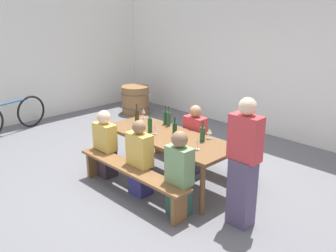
% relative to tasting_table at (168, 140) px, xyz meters
% --- Properties ---
extents(ground_plane, '(24.00, 24.00, 0.00)m').
position_rel_tasting_table_xyz_m(ground_plane, '(0.00, 0.00, -0.68)').
color(ground_plane, slate).
extents(back_wall, '(14.00, 0.20, 3.20)m').
position_rel_tasting_table_xyz_m(back_wall, '(0.00, 3.13, 0.92)').
color(back_wall, silver).
rests_on(back_wall, ground).
extents(side_wall, '(0.20, 6.65, 3.20)m').
position_rel_tasting_table_xyz_m(side_wall, '(-4.57, 0.00, 0.92)').
color(side_wall, silver).
rests_on(side_wall, ground).
extents(tasting_table, '(2.19, 0.85, 0.75)m').
position_rel_tasting_table_xyz_m(tasting_table, '(0.00, 0.00, 0.00)').
color(tasting_table, brown).
rests_on(tasting_table, ground).
extents(bench_near, '(2.09, 0.30, 0.45)m').
position_rel_tasting_table_xyz_m(bench_near, '(0.00, -0.73, -0.32)').
color(bench_near, brown).
rests_on(bench_near, ground).
extents(bench_far, '(2.09, 0.30, 0.45)m').
position_rel_tasting_table_xyz_m(bench_far, '(0.00, 0.73, -0.32)').
color(bench_far, brown).
rests_on(bench_far, ground).
extents(wine_bottle_0, '(0.07, 0.07, 0.32)m').
position_rel_tasting_table_xyz_m(wine_bottle_0, '(-0.43, 0.35, 0.19)').
color(wine_bottle_0, '#194723').
rests_on(wine_bottle_0, tasting_table).
extents(wine_bottle_1, '(0.07, 0.07, 0.33)m').
position_rel_tasting_table_xyz_m(wine_bottle_1, '(-0.33, 0.34, 0.19)').
color(wine_bottle_1, '#234C2D').
rests_on(wine_bottle_1, tasting_table).
extents(wine_bottle_2, '(0.07, 0.07, 0.30)m').
position_rel_tasting_table_xyz_m(wine_bottle_2, '(0.52, 0.18, 0.18)').
color(wine_bottle_2, '#234C2D').
rests_on(wine_bottle_2, tasting_table).
extents(wine_bottle_3, '(0.07, 0.07, 0.32)m').
position_rel_tasting_table_xyz_m(wine_bottle_3, '(-0.82, 0.07, 0.19)').
color(wine_bottle_3, '#332814').
rests_on(wine_bottle_3, tasting_table).
extents(wine_bottle_4, '(0.07, 0.07, 0.30)m').
position_rel_tasting_table_xyz_m(wine_bottle_4, '(0.10, 0.04, 0.18)').
color(wine_bottle_4, '#143319').
rests_on(wine_bottle_4, tasting_table).
extents(wine_bottle_5, '(0.07, 0.07, 0.31)m').
position_rel_tasting_table_xyz_m(wine_bottle_5, '(-0.30, -0.09, 0.19)').
color(wine_bottle_5, '#194723').
rests_on(wine_bottle_5, tasting_table).
extents(wine_glass_0, '(0.06, 0.06, 0.18)m').
position_rel_tasting_table_xyz_m(wine_glass_0, '(0.69, -0.11, 0.20)').
color(wine_glass_0, silver).
rests_on(wine_glass_0, tasting_table).
extents(wine_glass_1, '(0.06, 0.06, 0.18)m').
position_rel_tasting_table_xyz_m(wine_glass_1, '(-0.93, 0.32, 0.20)').
color(wine_glass_1, silver).
rests_on(wine_glass_1, tasting_table).
extents(wine_glass_2, '(0.07, 0.07, 0.16)m').
position_rel_tasting_table_xyz_m(wine_glass_2, '(-0.59, -0.03, 0.19)').
color(wine_glass_2, silver).
rests_on(wine_glass_2, tasting_table).
extents(wine_glass_3, '(0.08, 0.08, 0.16)m').
position_rel_tasting_table_xyz_m(wine_glass_3, '(0.52, 0.34, 0.19)').
color(wine_glass_3, silver).
rests_on(wine_glass_3, tasting_table).
extents(wine_glass_4, '(0.06, 0.06, 0.16)m').
position_rel_tasting_table_xyz_m(wine_glass_4, '(-0.18, -0.09, 0.19)').
color(wine_glass_4, silver).
rests_on(wine_glass_4, tasting_table).
extents(seated_guest_near_0, '(0.39, 0.24, 1.09)m').
position_rel_tasting_table_xyz_m(seated_guest_near_0, '(-0.82, -0.58, -0.16)').
color(seated_guest_near_0, '#362934').
rests_on(seated_guest_near_0, ground).
extents(seated_guest_near_1, '(0.39, 0.24, 1.12)m').
position_rel_tasting_table_xyz_m(seated_guest_near_1, '(0.02, -0.58, -0.15)').
color(seated_guest_near_1, navy).
rests_on(seated_guest_near_1, ground).
extents(seated_guest_near_2, '(0.35, 0.24, 1.16)m').
position_rel_tasting_table_xyz_m(seated_guest_near_2, '(0.80, -0.58, -0.12)').
color(seated_guest_near_2, '#2E564B').
rests_on(seated_guest_near_2, ground).
extents(seated_guest_far_0, '(0.36, 0.24, 1.12)m').
position_rel_tasting_table_xyz_m(seated_guest_far_0, '(0.03, 0.58, -0.15)').
color(seated_guest_far_0, '#4B415B').
rests_on(seated_guest_far_0, ground).
extents(standing_host, '(0.39, 0.24, 1.64)m').
position_rel_tasting_table_xyz_m(standing_host, '(1.50, -0.19, 0.12)').
color(standing_host, '#514564').
rests_on(standing_host, ground).
extents(wine_barrel, '(0.71, 0.71, 0.68)m').
position_rel_tasting_table_xyz_m(wine_barrel, '(-3.31, 2.08, -0.34)').
color(wine_barrel, olive).
rests_on(wine_barrel, ground).
extents(parked_bicycle_0, '(0.39, 1.71, 0.90)m').
position_rel_tasting_table_xyz_m(parked_bicycle_0, '(-3.95, -0.82, -0.31)').
color(parked_bicycle_0, black).
rests_on(parked_bicycle_0, ground).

